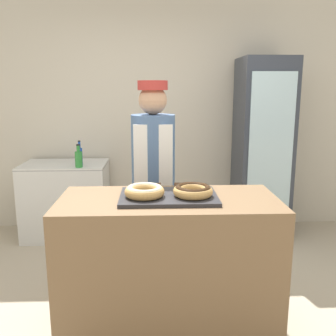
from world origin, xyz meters
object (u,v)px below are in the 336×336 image
object	(u,v)px
donut_light_glaze	(145,191)
bottle_blue	(80,155)
beverage_fridge	(262,149)
bottle_green	(79,158)
brownie_back_left	(155,187)
baker_person	(153,181)
brownie_back_right	(181,186)
serving_tray	(169,197)
donut_chocolate_glaze	(193,190)
chest_freezer	(66,200)

from	to	relation	value
donut_light_glaze	bottle_blue	distance (m)	1.87
beverage_fridge	bottle_green	bearing A→B (deg)	-173.97
brownie_back_left	baker_person	world-z (taller)	baker_person
brownie_back_right	serving_tray	bearing A→B (deg)	-120.68
donut_chocolate_glaze	brownie_back_left	xyz separation A→B (m)	(-0.24, 0.18, -0.02)
bottle_green	brownie_back_right	bearing A→B (deg)	-55.35
donut_light_glaze	brownie_back_right	size ratio (longest dim) A/B	2.97
donut_light_glaze	chest_freezer	distance (m)	2.12
chest_freezer	serving_tray	bearing A→B (deg)	-58.46
donut_light_glaze	brownie_back_right	xyz separation A→B (m)	(0.24, 0.18, -0.02)
chest_freezer	brownie_back_right	bearing A→B (deg)	-54.03
donut_chocolate_glaze	baker_person	distance (m)	0.74
baker_person	bottle_blue	world-z (taller)	baker_person
beverage_fridge	bottle_blue	world-z (taller)	beverage_fridge
serving_tray	beverage_fridge	world-z (taller)	beverage_fridge
brownie_back_right	beverage_fridge	world-z (taller)	beverage_fridge
donut_light_glaze	bottle_blue	size ratio (longest dim) A/B	0.96
bottle_green	baker_person	bearing A→B (deg)	-48.94
brownie_back_left	chest_freezer	xyz separation A→B (m)	(-1.00, 1.62, -0.57)
brownie_back_left	brownie_back_right	distance (m)	0.18
donut_light_glaze	chest_freezer	bearing A→B (deg)	117.35
serving_tray	brownie_back_right	world-z (taller)	brownie_back_right
donut_light_glaze	brownie_back_left	bearing A→B (deg)	70.47
serving_tray	donut_chocolate_glaze	bearing A→B (deg)	-11.89
chest_freezer	bottle_green	bearing A→B (deg)	-46.53
chest_freezer	brownie_back_left	bearing A→B (deg)	-58.38
serving_tray	chest_freezer	size ratio (longest dim) A/B	0.68
serving_tray	donut_light_glaze	xyz separation A→B (m)	(-0.15, -0.03, 0.05)
chest_freezer	bottle_green	distance (m)	0.59
brownie_back_right	baker_person	bearing A→B (deg)	110.39
donut_light_glaze	baker_person	xyz separation A→B (m)	(0.06, 0.69, -0.11)
donut_light_glaze	serving_tray	bearing A→B (deg)	11.89
donut_chocolate_glaze	bottle_blue	distance (m)	2.01
donut_light_glaze	beverage_fridge	size ratio (longest dim) A/B	0.13
donut_chocolate_glaze	beverage_fridge	world-z (taller)	beverage_fridge
donut_light_glaze	donut_chocolate_glaze	world-z (taller)	same
brownie_back_right	chest_freezer	bearing A→B (deg)	125.97
serving_tray	chest_freezer	distance (m)	2.15
donut_light_glaze	beverage_fridge	distance (m)	2.20
beverage_fridge	brownie_back_left	bearing A→B (deg)	-126.76
brownie_back_left	beverage_fridge	xyz separation A→B (m)	(1.21, 1.61, -0.01)
donut_light_glaze	brownie_back_left	size ratio (longest dim) A/B	2.97
brownie_back_left	beverage_fridge	size ratio (longest dim) A/B	0.04
beverage_fridge	bottle_green	xyz separation A→B (m)	(-2.00, -0.21, -0.05)
beverage_fridge	chest_freezer	xyz separation A→B (m)	(-2.20, 0.01, -0.57)
baker_person	serving_tray	bearing A→B (deg)	-81.45
brownie_back_left	serving_tray	bearing A→B (deg)	-59.32
donut_chocolate_glaze	baker_person	size ratio (longest dim) A/B	0.15
brownie_back_right	bottle_green	xyz separation A→B (m)	(-0.97, 1.40, -0.06)
bottle_green	serving_tray	bearing A→B (deg)	-60.45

